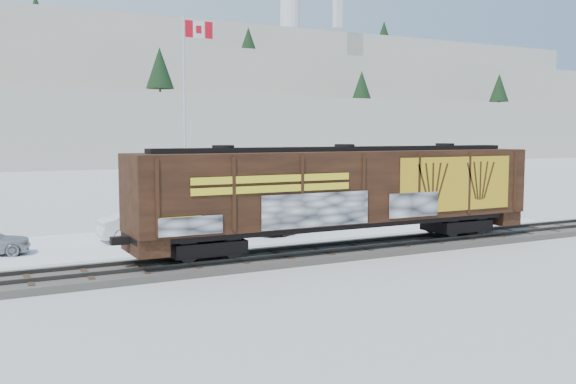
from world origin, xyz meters
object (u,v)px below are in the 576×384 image
flagpole (187,147)px  car_dark (288,218)px  car_white (147,224)px  hopper_railcar (344,190)px

flagpole → car_dark: size_ratio=2.39×
car_white → car_dark: (7.60, -0.99, -0.05)m
flagpole → car_white: 7.46m
flagpole → hopper_railcar: bearing=-77.0°
car_white → car_dark: bearing=-98.6°
hopper_railcar → flagpole: size_ratio=1.58×
hopper_railcar → flagpole: (-2.96, 12.84, 1.72)m
flagpole → car_dark: 8.08m
hopper_railcar → car_white: 10.57m
car_white → hopper_railcar: bearing=-139.5°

